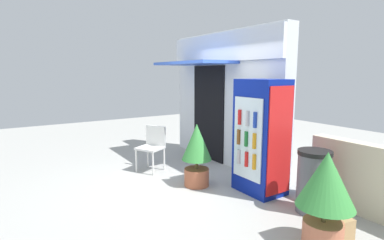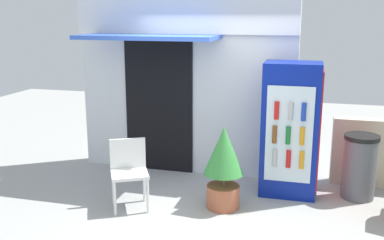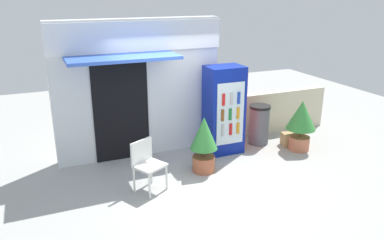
{
  "view_description": "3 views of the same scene",
  "coord_description": "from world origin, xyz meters",
  "px_view_note": "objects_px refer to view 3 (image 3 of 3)",
  "views": [
    {
      "loc": [
        4.5,
        -2.62,
        1.97
      ],
      "look_at": [
        -0.03,
        0.31,
        1.12
      ],
      "focal_mm": 28.31,
      "sensor_mm": 36.0,
      "label": 1
    },
    {
      "loc": [
        1.28,
        -5.15,
        2.49
      ],
      "look_at": [
        -0.21,
        0.39,
        1.12
      ],
      "focal_mm": 41.51,
      "sensor_mm": 36.0,
      "label": 2
    },
    {
      "loc": [
        -2.57,
        -5.9,
        3.33
      ],
      "look_at": [
        0.08,
        0.39,
        1.01
      ],
      "focal_mm": 35.82,
      "sensor_mm": 36.0,
      "label": 3
    }
  ],
  "objects_px": {
    "drink_cooler": "(224,110)",
    "cardboard_box": "(290,139)",
    "potted_plant_near_shop": "(204,141)",
    "plastic_chair": "(146,161)",
    "potted_plant_curbside": "(301,120)",
    "trash_bin": "(259,124)"
  },
  "relations": [
    {
      "from": "cardboard_box",
      "to": "plastic_chair",
      "type": "bearing_deg",
      "value": -169.0
    },
    {
      "from": "potted_plant_curbside",
      "to": "trash_bin",
      "type": "xyz_separation_m",
      "value": [
        -0.62,
        0.67,
        -0.22
      ]
    },
    {
      "from": "potted_plant_near_shop",
      "to": "potted_plant_curbside",
      "type": "relative_size",
      "value": 0.99
    },
    {
      "from": "potted_plant_curbside",
      "to": "cardboard_box",
      "type": "height_order",
      "value": "potted_plant_curbside"
    },
    {
      "from": "plastic_chair",
      "to": "trash_bin",
      "type": "height_order",
      "value": "trash_bin"
    },
    {
      "from": "potted_plant_near_shop",
      "to": "trash_bin",
      "type": "xyz_separation_m",
      "value": [
        1.75,
        0.81,
        -0.17
      ]
    },
    {
      "from": "drink_cooler",
      "to": "cardboard_box",
      "type": "distance_m",
      "value": 1.75
    },
    {
      "from": "trash_bin",
      "to": "cardboard_box",
      "type": "bearing_deg",
      "value": -33.65
    },
    {
      "from": "potted_plant_near_shop",
      "to": "trash_bin",
      "type": "height_order",
      "value": "potted_plant_near_shop"
    },
    {
      "from": "drink_cooler",
      "to": "plastic_chair",
      "type": "relative_size",
      "value": 2.08
    },
    {
      "from": "cardboard_box",
      "to": "potted_plant_curbside",
      "type": "bearing_deg",
      "value": -83.72
    },
    {
      "from": "trash_bin",
      "to": "potted_plant_near_shop",
      "type": "bearing_deg",
      "value": -155.05
    },
    {
      "from": "plastic_chair",
      "to": "potted_plant_near_shop",
      "type": "relative_size",
      "value": 0.81
    },
    {
      "from": "drink_cooler",
      "to": "plastic_chair",
      "type": "bearing_deg",
      "value": -153.63
    },
    {
      "from": "trash_bin",
      "to": "plastic_chair",
      "type": "bearing_deg",
      "value": -159.93
    },
    {
      "from": "drink_cooler",
      "to": "cardboard_box",
      "type": "bearing_deg",
      "value": -11.34
    },
    {
      "from": "potted_plant_curbside",
      "to": "plastic_chair",
      "type": "bearing_deg",
      "value": -173.45
    },
    {
      "from": "plastic_chair",
      "to": "potted_plant_curbside",
      "type": "height_order",
      "value": "potted_plant_curbside"
    },
    {
      "from": "trash_bin",
      "to": "drink_cooler",
      "type": "bearing_deg",
      "value": -174.94
    },
    {
      "from": "plastic_chair",
      "to": "potted_plant_near_shop",
      "type": "distance_m",
      "value": 1.24
    },
    {
      "from": "plastic_chair",
      "to": "drink_cooler",
      "type": "bearing_deg",
      "value": 26.37
    },
    {
      "from": "drink_cooler",
      "to": "potted_plant_near_shop",
      "type": "bearing_deg",
      "value": -137.67
    }
  ]
}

